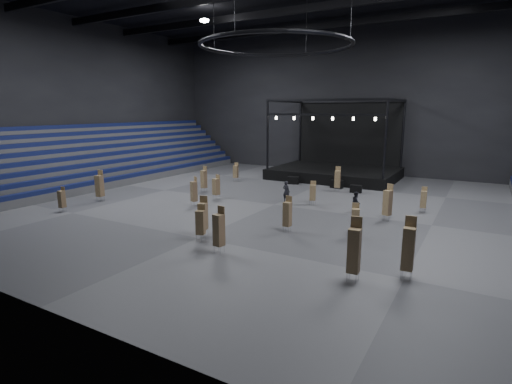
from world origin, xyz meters
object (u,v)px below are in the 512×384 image
Objects in this scene: man_center at (286,191)px; chair_stack_13 at (236,171)px; chair_stack_11 at (100,185)px; chair_stack_14 at (62,199)px; flight_case_left at (293,180)px; chair_stack_2 at (313,192)px; chair_stack_0 at (287,214)px; chair_stack_1 at (338,179)px; chair_stack_8 at (424,199)px; chair_stack_15 at (194,191)px; chair_stack_16 at (201,222)px; chair_stack_5 at (388,202)px; stage at (337,165)px; crew_member at (356,202)px; chair_stack_12 at (203,215)px; flight_case_right at (356,189)px; chair_stack_9 at (219,229)px; chair_stack_6 at (355,219)px; chair_stack_10 at (204,179)px; chair_stack_3 at (354,249)px; flight_case_mid at (337,184)px; chair_stack_7 at (408,248)px; chair_stack_4 at (216,186)px.

chair_stack_13 is at bearing -23.46° from man_center.
chair_stack_13 is at bearing 61.77° from chair_stack_11.
flight_case_left is at bearing 58.58° from chair_stack_14.
chair_stack_2 is 20.42m from chair_stack_14.
chair_stack_0 is 0.96× the size of chair_stack_1.
chair_stack_15 is (-17.15, -7.33, 0.19)m from chair_stack_8.
chair_stack_16 is (-2.41, -18.82, -0.10)m from chair_stack_1.
chair_stack_15 is (-15.20, -3.39, -0.12)m from chair_stack_5.
crew_member is at bearing -66.05° from stage.
chair_stack_12 reaches higher than chair_stack_13.
crew_member reaches higher than flight_case_right.
chair_stack_1 is at bearing 62.91° from chair_stack_16.
chair_stack_11 reaches higher than chair_stack_12.
chair_stack_9 is 2.53m from chair_stack_16.
chair_stack_0 is at bearing 177.28° from chair_stack_6.
chair_stack_13 is 0.85× the size of chair_stack_15.
chair_stack_8 is at bearing 10.70° from chair_stack_10.
chair_stack_12 is at bearing 165.41° from chair_stack_3.
flight_case_right is at bearing 6.26° from chair_stack_1.
chair_stack_7 reaches higher than flight_case_mid.
chair_stack_6 reaches higher than flight_case_right.
chair_stack_13 is at bearing -165.44° from flight_case_left.
chair_stack_11 is at bearing -149.39° from chair_stack_1.
chair_stack_14 is at bearing -175.61° from chair_stack_9.
flight_case_mid is 0.49× the size of chair_stack_10.
chair_stack_8 is at bearing -157.67° from man_center.
flight_case_left is at bearing 107.65° from chair_stack_6.
chair_stack_7 reaches higher than chair_stack_11.
chair_stack_3 is 1.15× the size of chair_stack_5.
chair_stack_13 is (-19.52, 20.00, -0.45)m from chair_stack_3.
chair_stack_15 reaches higher than chair_stack_2.
chair_stack_4 is 1.10× the size of chair_stack_8.
chair_stack_6 reaches higher than flight_case_mid.
chair_stack_1 is 22.31m from chair_stack_11.
chair_stack_7 is 26.83m from chair_stack_11.
flight_case_mid is at bearing 93.47° from chair_stack_6.
chair_stack_3 reaches higher than chair_stack_4.
chair_stack_5 is (7.24, -10.10, 0.98)m from flight_case_mid.
chair_stack_11 is (-14.00, -22.83, -0.00)m from stage.
chair_stack_13 is at bearing 123.83° from chair_stack_6.
chair_stack_3 is at bearing -26.58° from chair_stack_16.
man_center reaches higher than flight_case_right.
chair_stack_3 reaches higher than crew_member.
flight_case_right is 0.41× the size of chair_stack_9.
chair_stack_3 is at bearing -69.37° from flight_case_mid.
chair_stack_2 reaches higher than flight_case_right.
stage is 14.80m from man_center.
flight_case_mid is at bearing 66.26° from chair_stack_12.
crew_member is (12.35, 1.71, -0.37)m from chair_stack_4.
chair_stack_8 is 20.09m from chair_stack_10.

